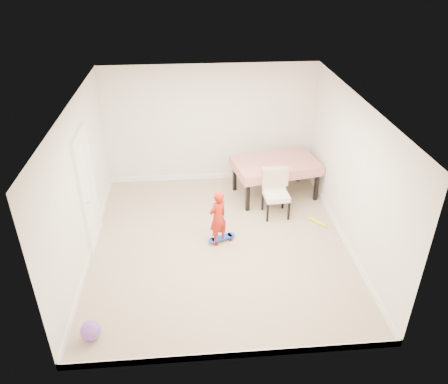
{
  "coord_description": "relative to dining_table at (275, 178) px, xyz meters",
  "views": [
    {
      "loc": [
        -0.46,
        -6.31,
        4.72
      ],
      "look_at": [
        0.1,
        0.2,
        0.95
      ],
      "focal_mm": 35.0,
      "sensor_mm": 36.0,
      "label": 1
    }
  ],
  "objects": [
    {
      "name": "balloon",
      "position": [
        -3.2,
        -3.64,
        -0.26
      ],
      "size": [
        0.28,
        0.28,
        0.28
      ],
      "primitive_type": "sphere",
      "color": "purple",
      "rests_on": "ground"
    },
    {
      "name": "wall_front",
      "position": [
        -1.3,
        -4.12,
        0.9
      ],
      "size": [
        4.5,
        0.04,
        2.6
      ],
      "primitive_type": "cube",
      "color": "silver",
      "rests_on": "ground"
    },
    {
      "name": "baseboard_back",
      "position": [
        -1.3,
        0.85,
        -0.34
      ],
      "size": [
        4.5,
        0.02,
        0.12
      ],
      "primitive_type": "cube",
      "color": "white",
      "rests_on": "ground"
    },
    {
      "name": "wall_back",
      "position": [
        -1.3,
        0.84,
        0.9
      ],
      "size": [
        4.5,
        0.04,
        2.6
      ],
      "primitive_type": "cube",
      "color": "silver",
      "rests_on": "ground"
    },
    {
      "name": "child",
      "position": [
        -1.32,
        -1.62,
        0.11
      ],
      "size": [
        0.44,
        0.42,
        1.02
      ],
      "primitive_type": "imported",
      "rotation": [
        0.0,
        0.0,
        3.78
      ],
      "color": "#B61F12",
      "rests_on": "ground"
    },
    {
      "name": "ground",
      "position": [
        -1.3,
        -1.64,
        -0.4
      ],
      "size": [
        5.0,
        5.0,
        0.0
      ],
      "primitive_type": "plane",
      "color": "tan",
      "rests_on": "ground"
    },
    {
      "name": "door",
      "position": [
        -3.52,
        -1.34,
        0.63
      ],
      "size": [
        0.11,
        0.94,
        2.11
      ],
      "primitive_type": "cube",
      "color": "white",
      "rests_on": "ground"
    },
    {
      "name": "dining_chair",
      "position": [
        -0.13,
        -0.78,
        0.08
      ],
      "size": [
        0.56,
        0.63,
        0.95
      ],
      "primitive_type": null,
      "rotation": [
        0.0,
        0.0,
        0.07
      ],
      "color": "white",
      "rests_on": "ground"
    },
    {
      "name": "dining_table",
      "position": [
        0.0,
        0.0,
        0.0
      ],
      "size": [
        1.87,
        1.37,
        0.8
      ],
      "primitive_type": null,
      "rotation": [
        0.0,
        0.0,
        0.2
      ],
      "color": "red",
      "rests_on": "ground"
    },
    {
      "name": "wall_left",
      "position": [
        -3.53,
        -1.64,
        0.9
      ],
      "size": [
        0.04,
        5.0,
        2.6
      ],
      "primitive_type": "cube",
      "color": "silver",
      "rests_on": "ground"
    },
    {
      "name": "foam_toy",
      "position": [
        0.63,
        -1.15,
        -0.37
      ],
      "size": [
        0.28,
        0.36,
        0.06
      ],
      "primitive_type": "cylinder",
      "rotation": [
        1.57,
        0.0,
        0.62
      ],
      "color": "yellow",
      "rests_on": "ground"
    },
    {
      "name": "wall_right",
      "position": [
        0.93,
        -1.64,
        0.9
      ],
      "size": [
        0.04,
        5.0,
        2.6
      ],
      "primitive_type": "cube",
      "color": "silver",
      "rests_on": "ground"
    },
    {
      "name": "baseboard_right",
      "position": [
        0.94,
        -1.64,
        -0.34
      ],
      "size": [
        0.02,
        5.0,
        0.12
      ],
      "primitive_type": "cube",
      "color": "white",
      "rests_on": "ground"
    },
    {
      "name": "baseboard_front",
      "position": [
        -1.3,
        -4.13,
        -0.34
      ],
      "size": [
        4.5,
        0.02,
        0.12
      ],
      "primitive_type": "cube",
      "color": "white",
      "rests_on": "ground"
    },
    {
      "name": "ceiling",
      "position": [
        -1.3,
        -1.64,
        2.18
      ],
      "size": [
        4.5,
        5.0,
        0.04
      ],
      "primitive_type": "cube",
      "color": "silver",
      "rests_on": "wall_back"
    },
    {
      "name": "skateboard",
      "position": [
        -1.25,
        -1.56,
        -0.36
      ],
      "size": [
        0.56,
        0.37,
        0.08
      ],
      "primitive_type": null,
      "rotation": [
        0.0,
        0.0,
        0.38
      ],
      "color": "blue",
      "rests_on": "ground"
    },
    {
      "name": "baseboard_left",
      "position": [
        -3.54,
        -1.64,
        -0.34
      ],
      "size": [
        0.02,
        5.0,
        0.12
      ],
      "primitive_type": "cube",
      "color": "white",
      "rests_on": "ground"
    }
  ]
}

